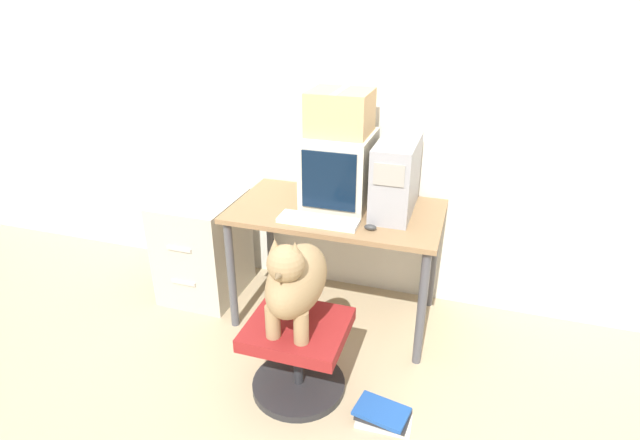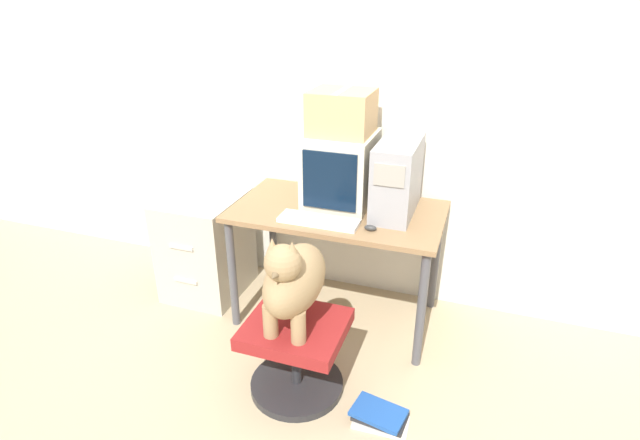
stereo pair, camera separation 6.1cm
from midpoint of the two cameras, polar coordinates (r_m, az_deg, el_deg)
name	(u,v)px [view 2 (the right image)]	position (r m, az deg, el deg)	size (l,w,h in m)	color
ground_plane	(318,347)	(3.08, 0.40, -14.30)	(12.00, 12.00, 0.00)	tan
wall_back	(359,103)	(3.18, 5.04, 13.14)	(8.00, 0.05, 2.60)	silver
desk	(337,224)	(3.01, 2.59, -0.44)	(1.25, 0.70, 0.76)	olive
crt_monitor	(341,169)	(2.98, 2.97, 5.81)	(0.38, 0.44, 0.43)	beige
pc_tower	(397,178)	(2.89, 9.42, 4.81)	(0.22, 0.49, 0.43)	#99999E
keyboard	(319,220)	(2.79, 0.48, -0.06)	(0.45, 0.15, 0.03)	silver
computer_mouse	(370,228)	(2.71, 6.43, -0.91)	(0.07, 0.04, 0.03)	#333333
office_chair	(295,351)	(2.67, -2.16, -14.74)	(0.50, 0.50, 0.42)	#262628
dog	(292,279)	(2.40, -2.45, -6.77)	(0.26, 0.51, 0.53)	#9E7F56
filing_cabinet	(206,245)	(3.50, -12.38, -2.82)	(0.48, 0.56, 0.70)	#B7B2A3
cardboard_box	(342,112)	(2.89, 3.15, 12.18)	(0.35, 0.32, 0.25)	tan
book_stack_floor	(380,416)	(2.65, 7.58, -21.36)	(0.29, 0.22, 0.08)	silver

